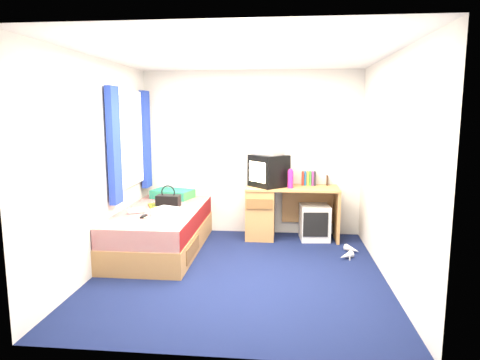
# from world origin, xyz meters

# --- Properties ---
(ground) EXTENTS (3.40, 3.40, 0.00)m
(ground) POSITION_xyz_m (0.00, 0.00, 0.00)
(ground) COLOR #0C1438
(ground) RESTS_ON ground
(room_shell) EXTENTS (3.40, 3.40, 3.40)m
(room_shell) POSITION_xyz_m (0.00, 0.00, 1.45)
(room_shell) COLOR white
(room_shell) RESTS_ON ground
(bed) EXTENTS (1.01, 2.00, 0.54)m
(bed) POSITION_xyz_m (-1.10, 0.70, 0.27)
(bed) COLOR tan
(bed) RESTS_ON ground
(pillow) EXTENTS (0.65, 0.50, 0.12)m
(pillow) POSITION_xyz_m (-1.14, 1.48, 0.60)
(pillow) COLOR #166E94
(pillow) RESTS_ON bed
(desk) EXTENTS (1.30, 0.55, 0.75)m
(desk) POSITION_xyz_m (0.33, 1.44, 0.41)
(desk) COLOR tan
(desk) RESTS_ON ground
(storage_cube) EXTENTS (0.43, 0.43, 0.50)m
(storage_cube) POSITION_xyz_m (0.93, 1.40, 0.25)
(storage_cube) COLOR silver
(storage_cube) RESTS_ON ground
(crt_tv) EXTENTS (0.61, 0.62, 0.45)m
(crt_tv) POSITION_xyz_m (0.27, 1.44, 0.97)
(crt_tv) COLOR black
(crt_tv) RESTS_ON desk
(vcr) EXTENTS (0.46, 0.44, 0.07)m
(vcr) POSITION_xyz_m (0.27, 1.44, 1.24)
(vcr) COLOR #BABABC
(vcr) RESTS_ON crt_tv
(book_row) EXTENTS (0.20, 0.13, 0.20)m
(book_row) POSITION_xyz_m (0.85, 1.60, 0.85)
(book_row) COLOR maroon
(book_row) RESTS_ON desk
(picture_frame) EXTENTS (0.03, 0.12, 0.14)m
(picture_frame) POSITION_xyz_m (1.11, 1.64, 0.82)
(picture_frame) COLOR black
(picture_frame) RESTS_ON desk
(pink_water_bottle) EXTENTS (0.08, 0.08, 0.24)m
(pink_water_bottle) POSITION_xyz_m (0.58, 1.32, 0.87)
(pink_water_bottle) COLOR #E32085
(pink_water_bottle) RESTS_ON desk
(aerosol_can) EXTENTS (0.06, 0.06, 0.17)m
(aerosol_can) POSITION_xyz_m (0.53, 1.44, 0.84)
(aerosol_can) COLOR silver
(aerosol_can) RESTS_ON desk
(handbag) EXTENTS (0.31, 0.18, 0.29)m
(handbag) POSITION_xyz_m (-1.06, 0.92, 0.62)
(handbag) COLOR black
(handbag) RESTS_ON bed
(towel) EXTENTS (0.36, 0.34, 0.10)m
(towel) POSITION_xyz_m (-0.93, 0.41, 0.59)
(towel) COLOR white
(towel) RESTS_ON bed
(magazine) EXTENTS (0.30, 0.34, 0.01)m
(magazine) POSITION_xyz_m (-1.22, 0.93, 0.55)
(magazine) COLOR #C7E018
(magazine) RESTS_ON bed
(water_bottle) EXTENTS (0.21, 0.16, 0.07)m
(water_bottle) POSITION_xyz_m (-1.35, 0.48, 0.58)
(water_bottle) COLOR silver
(water_bottle) RESTS_ON bed
(colour_swatch_fan) EXTENTS (0.23, 0.09, 0.01)m
(colour_swatch_fan) POSITION_xyz_m (-1.06, 0.23, 0.55)
(colour_swatch_fan) COLOR #F7A037
(colour_swatch_fan) RESTS_ON bed
(remote_control) EXTENTS (0.06, 0.16, 0.02)m
(remote_control) POSITION_xyz_m (-1.20, 0.31, 0.55)
(remote_control) COLOR black
(remote_control) RESTS_ON bed
(window_assembly) EXTENTS (0.11, 1.42, 1.40)m
(window_assembly) POSITION_xyz_m (-1.55, 0.90, 1.42)
(window_assembly) COLOR silver
(window_assembly) RESTS_ON room_shell
(white_heels) EXTENTS (0.33, 0.49, 0.09)m
(white_heels) POSITION_xyz_m (1.32, 0.72, 0.04)
(white_heels) COLOR silver
(white_heels) RESTS_ON ground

